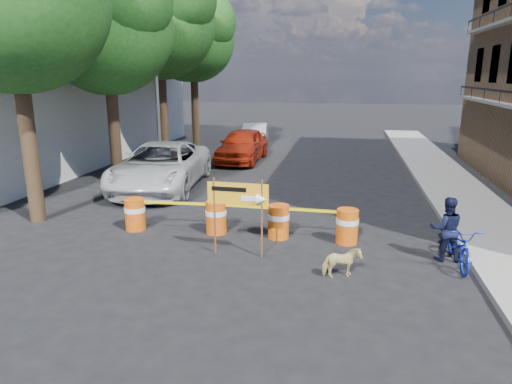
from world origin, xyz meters
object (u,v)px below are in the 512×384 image
at_px(barrel_far_right, 347,226).
at_px(sedan_silver, 255,135).
at_px(barrel_mid_left, 216,217).
at_px(barrel_mid_right, 279,221).
at_px(detour_sign, 246,200).
at_px(pedestrian, 446,229).
at_px(barrel_far_left, 135,214).
at_px(sedan_red, 242,145).
at_px(dog, 342,263).
at_px(bicycle, 462,226).
at_px(suv_white, 161,166).

relative_size(barrel_far_right, sedan_silver, 0.22).
distance_m(barrel_mid_left, barrel_mid_right, 1.73).
bearing_deg(detour_sign, barrel_mid_right, 68.90).
bearing_deg(pedestrian, barrel_mid_left, -9.44).
bearing_deg(barrel_far_right, barrel_mid_right, 178.59).
bearing_deg(barrel_mid_left, sedan_silver, 97.27).
relative_size(barrel_far_left, sedan_red, 0.19).
relative_size(detour_sign, dog, 2.37).
distance_m(pedestrian, sedan_silver, 18.14).
relative_size(barrel_mid_left, sedan_silver, 0.22).
height_order(barrel_far_right, detour_sign, detour_sign).
height_order(barrel_mid_right, pedestrian, pedestrian).
xyz_separation_m(barrel_far_left, bicycle, (8.36, -0.87, 0.46)).
relative_size(barrel_far_left, dog, 1.12).
xyz_separation_m(barrel_far_left, suv_white, (-1.13, 4.67, 0.39)).
distance_m(barrel_mid_right, bicycle, 4.45).
distance_m(barrel_far_left, bicycle, 8.41).
relative_size(barrel_far_left, bicycle, 0.48).
bearing_deg(pedestrian, dog, 29.62).
height_order(barrel_far_right, sedan_red, sedan_red).
xyz_separation_m(barrel_mid_right, sedan_red, (-3.35, 10.56, 0.35)).
bearing_deg(sedan_red, barrel_far_left, -92.31).
xyz_separation_m(pedestrian, suv_white, (-9.23, 5.29, 0.09)).
relative_size(barrel_mid_left, barrel_mid_right, 1.00).
bearing_deg(barrel_mid_left, barrel_far_right, -1.31).
bearing_deg(barrel_far_left, suv_white, 103.64).
height_order(barrel_mid_right, sedan_silver, sedan_silver).
bearing_deg(barrel_mid_right, barrel_far_left, -178.40).
xyz_separation_m(barrel_far_left, detour_sign, (3.46, -1.27, 0.92)).
height_order(barrel_mid_left, sedan_silver, sedan_silver).
bearing_deg(dog, sedan_red, 0.73).
height_order(pedestrian, sedan_silver, pedestrian).
relative_size(pedestrian, bicycle, 0.83).
height_order(dog, suv_white, suv_white).
xyz_separation_m(barrel_far_right, suv_white, (-6.97, 4.60, 0.39)).
bearing_deg(pedestrian, barrel_far_right, -18.91).
bearing_deg(sedan_red, detour_sign, -75.56).
bearing_deg(barrel_far_left, sedan_silver, 88.83).
relative_size(barrel_mid_left, barrel_far_right, 1.00).
height_order(bicycle, dog, bicycle).
bearing_deg(barrel_mid_right, suv_white, 138.65).
bearing_deg(barrel_mid_right, barrel_mid_left, 178.79).
bearing_deg(detour_sign, sedan_red, 104.90).
xyz_separation_m(pedestrian, sedan_red, (-7.40, 11.29, 0.05)).
bearing_deg(barrel_far_right, suv_white, 146.58).
relative_size(sedan_red, sedan_silver, 1.17).
distance_m(barrel_mid_left, sedan_red, 10.65).
relative_size(barrel_far_left, barrel_mid_left, 1.00).
xyz_separation_m(bicycle, sedan_red, (-7.66, 11.54, -0.11)).
height_order(barrel_far_left, pedestrian, pedestrian).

